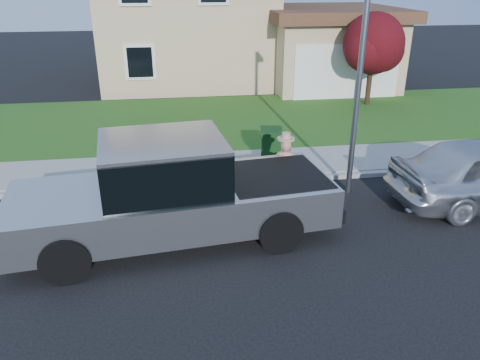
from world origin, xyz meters
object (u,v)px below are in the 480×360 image
(ornamental_tree, at_px, (374,46))
(street_lamp, at_px, (363,62))
(pickup_truck, at_px, (172,193))
(trash_bin, at_px, (271,146))
(woman, at_px, (285,169))

(ornamental_tree, distance_m, street_lamp, 8.75)
(pickup_truck, xyz_separation_m, trash_bin, (2.76, 3.51, -0.37))
(trash_bin, bearing_deg, pickup_truck, -118.40)
(ornamental_tree, xyz_separation_m, street_lamp, (-3.68, -7.90, 0.84))
(woman, height_order, street_lamp, street_lamp)
(woman, height_order, ornamental_tree, ornamental_tree)
(pickup_truck, distance_m, ornamental_tree, 12.50)
(woman, xyz_separation_m, street_lamp, (1.72, 0.10, 2.46))
(pickup_truck, distance_m, trash_bin, 4.49)
(ornamental_tree, height_order, street_lamp, street_lamp)
(trash_bin, xyz_separation_m, street_lamp, (1.63, -1.98, 2.63))
(woman, bearing_deg, pickup_truck, 50.32)
(ornamental_tree, bearing_deg, trash_bin, -131.88)
(pickup_truck, xyz_separation_m, street_lamp, (4.39, 1.54, 2.26))
(trash_bin, distance_m, street_lamp, 3.67)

